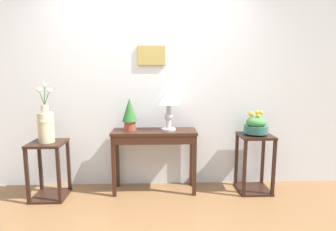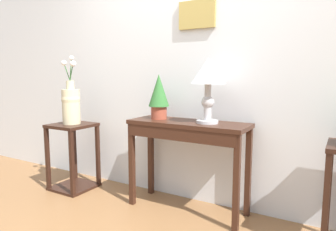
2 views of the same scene
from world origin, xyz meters
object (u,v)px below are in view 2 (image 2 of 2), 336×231
table_lamp (208,76)px  flower_vase_tall_left (71,102)px  pedestal_stand_left (73,156)px  console_table (187,137)px  potted_plant_on_console (159,95)px

table_lamp → flower_vase_tall_left: 1.46m
pedestal_stand_left → console_table: bearing=5.5°
table_lamp → pedestal_stand_left: size_ratio=0.77×
potted_plant_on_console → pedestal_stand_left: size_ratio=0.58×
table_lamp → flower_vase_tall_left: flower_vase_tall_left is taller
pedestal_stand_left → flower_vase_tall_left: (0.00, -0.00, 0.56)m
table_lamp → pedestal_stand_left: bearing=-174.3°
console_table → pedestal_stand_left: (-1.25, -0.12, -0.31)m
console_table → table_lamp: 0.54m
console_table → table_lamp: bearing=6.9°
flower_vase_tall_left → table_lamp: bearing=5.7°
table_lamp → console_table: bearing=-173.1°
potted_plant_on_console → pedestal_stand_left: potted_plant_on_console is taller
console_table → potted_plant_on_console: size_ratio=2.59×
pedestal_stand_left → potted_plant_on_console: bearing=9.0°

